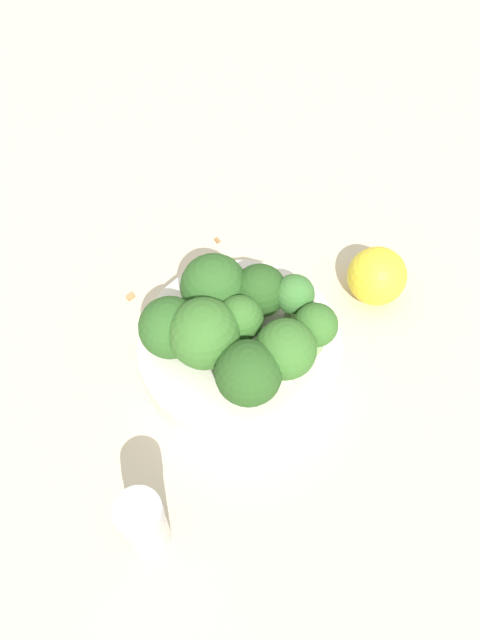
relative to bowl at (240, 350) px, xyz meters
The scene contains 15 objects.
ground_plane 0.02m from the bowl, ahead, with size 3.00×3.00×0.00m, color beige.
bowl is the anchor object (origin of this frame).
broccoli_floret_0 0.07m from the bowl, 46.37° to the right, with size 0.03×0.03×0.05m.
broccoli_floret_1 0.06m from the bowl, 133.60° to the left, with size 0.06×0.06×0.07m.
broccoli_floret_2 0.06m from the bowl, 46.70° to the left, with size 0.06×0.06×0.06m.
broccoli_floret_3 0.05m from the bowl, 157.90° to the left, with size 0.04×0.04×0.06m.
broccoli_floret_4 0.06m from the bowl, 13.02° to the right, with size 0.05×0.05×0.05m.
broccoli_floret_5 0.07m from the bowl, 115.07° to the right, with size 0.05×0.05×0.06m.
broccoli_floret_6 0.08m from the bowl, 79.87° to the right, with size 0.04×0.04×0.05m.
broccoli_floret_7 0.07m from the bowl, 157.62° to the right, with size 0.05×0.05×0.06m.
broccoli_floret_8 0.07m from the bowl, 108.83° to the left, with size 0.05×0.05×0.06m.
pepper_shaker 0.18m from the bowl, behind, with size 0.03×0.03×0.08m.
lemon_wedge 0.15m from the bowl, 45.79° to the right, with size 0.06×0.06×0.06m, color yellow.
almond_crumb_0 0.14m from the bowl, 24.52° to the left, with size 0.01×0.00×0.01m, color olive.
almond_crumb_1 0.13m from the bowl, 72.74° to the left, with size 0.01×0.01×0.01m, color #AD7F4C.
Camera 1 is at (-0.27, -0.07, 0.50)m, focal length 35.00 mm.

